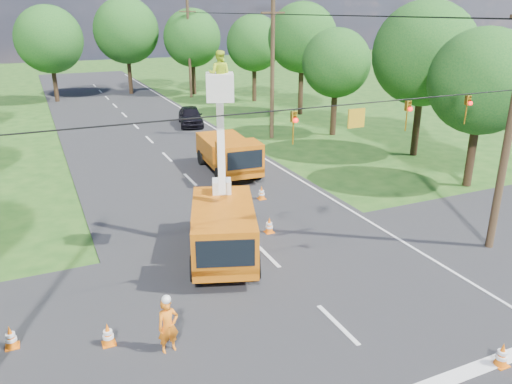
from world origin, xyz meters
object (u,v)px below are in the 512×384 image
traffic_cone_2 (269,225)px  pole_right_far (189,49)px  tree_right_d (302,38)px  distant_car (190,116)px  traffic_cone_3 (262,193)px  traffic_cone_4 (108,334)px  ground_worker (168,326)px  tree_far_c (192,38)px  tree_right_e (254,43)px  tree_right_a (482,82)px  traffic_cone_7 (257,152)px  tree_right_b (425,54)px  tree_right_c (336,63)px  traffic_cone_5 (11,337)px  pole_right_mid (272,68)px  tree_far_b (126,31)px  pole_right_near (511,122)px  second_truck (229,153)px  bucket_truck (223,218)px  tree_far_a (49,39)px  traffic_cone_1 (502,355)px

traffic_cone_2 → pole_right_far: size_ratio=0.07×
pole_right_far → tree_right_d: pole_right_far is taller
traffic_cone_2 → distant_car: bearing=81.4°
traffic_cone_3 → traffic_cone_4: size_ratio=1.00×
ground_worker → tree_far_c: tree_far_c is taller
traffic_cone_3 → tree_right_e: size_ratio=0.08×
tree_right_a → traffic_cone_7: bearing=130.4°
tree_right_b → tree_right_c: tree_right_b is taller
traffic_cone_5 → tree_right_e: (22.78, 34.10, 5.45)m
pole_right_mid → tree_far_c: bearing=87.4°
tree_far_b → pole_right_near: bearing=-83.0°
second_truck → traffic_cone_7: bearing=43.5°
tree_right_b → tree_far_b: bearing=110.0°
second_truck → tree_right_b: bearing=-2.2°
traffic_cone_5 → tree_right_a: bearing=12.8°
tree_right_e → traffic_cone_4: bearing=-120.0°
bucket_truck → tree_far_b: (4.51, 41.31, 5.19)m
second_truck → tree_far_b: (0.52, 31.69, 5.61)m
tree_far_a → traffic_cone_1: bearing=-80.6°
tree_far_a → pole_right_near: bearing=-72.6°
tree_right_a → pole_right_near: bearing=-129.8°
tree_right_e → tree_right_b: bearing=-87.0°
ground_worker → tree_far_a: size_ratio=0.17×
traffic_cone_7 → tree_right_b: (9.70, -3.64, 6.08)m
pole_right_near → pole_right_far: bearing=90.0°
second_truck → traffic_cone_2: second_truck is taller
tree_far_a → traffic_cone_7: bearing=-69.4°
traffic_cone_1 → traffic_cone_4: bearing=151.0°
traffic_cone_7 → pole_right_near: size_ratio=0.07×
traffic_cone_3 → traffic_cone_5: same height
second_truck → tree_right_b: 13.63m
tree_far_b → tree_far_c: (6.50, -3.00, -0.75)m
traffic_cone_1 → tree_right_b: (12.02, 17.34, 6.08)m
second_truck → traffic_cone_3: size_ratio=8.86×
traffic_cone_1 → tree_right_e: (10.82, 40.34, 5.45)m
pole_right_mid → tree_right_e: size_ratio=1.16×
second_truck → tree_right_c: size_ratio=0.80×
bucket_truck → distant_car: 23.62m
tree_far_b → traffic_cone_7: bearing=-85.5°
bucket_truck → traffic_cone_7: 13.82m
ground_worker → tree_far_a: 44.40m
traffic_cone_7 → tree_right_a: 13.69m
distant_car → pole_right_far: (4.23, 13.43, 4.33)m
traffic_cone_2 → pole_right_near: size_ratio=0.07×
traffic_cone_7 → pole_right_far: 25.02m
tree_far_a → bucket_truck: bearing=-84.9°
traffic_cone_7 → tree_far_a: size_ratio=0.07×
second_truck → tree_right_a: 13.93m
pole_right_mid → tree_right_c: bearing=-12.0°
ground_worker → traffic_cone_1: (7.94, -4.26, -0.47)m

